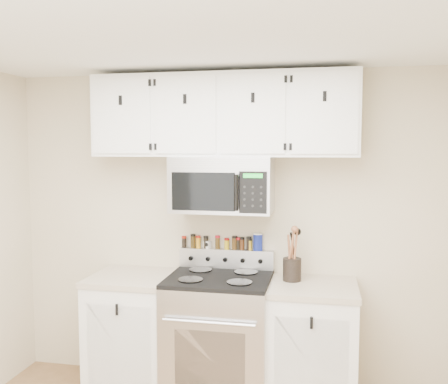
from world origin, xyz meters
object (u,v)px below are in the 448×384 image
Objects in this scene: utensil_crock at (292,267)px; salt_canister at (258,242)px; range at (219,337)px; microwave at (223,184)px.

utensil_crock is 0.37m from salt_canister.
range is at bearing -131.81° from salt_canister.
microwave reaches higher than range.
microwave is at bearing 177.15° from utensil_crock.
microwave is at bearing -148.32° from salt_canister.
range is 8.03× the size of salt_canister.
range is 1.15m from microwave.
microwave is 0.55m from salt_canister.
utensil_crock is 2.89× the size of salt_canister.
microwave is at bearing 89.77° from range.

